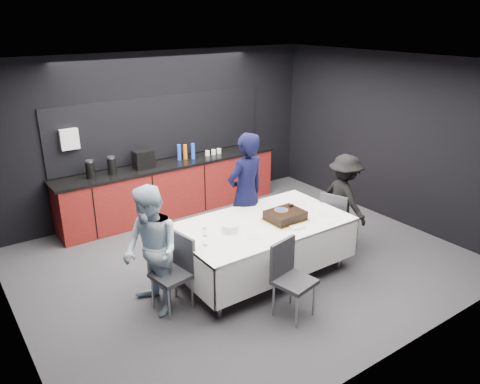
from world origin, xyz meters
The scene contains 18 objects.
ground centered at (0.00, 0.00, 0.00)m, with size 6.00×6.00×0.00m, color #3E3D42.
room_shell centered at (0.00, 0.00, 1.86)m, with size 6.04×5.04×2.82m.
kitchenette centered at (-0.02, 2.22, 0.54)m, with size 4.10×0.64×2.05m.
party_table centered at (0.00, -0.40, 0.64)m, with size 2.32×1.32×0.78m.
cake_assembly centered at (0.30, -0.53, 0.84)m, with size 0.52×0.43×0.16m.
plate_stack centered at (-0.50, -0.40, 0.83)m, with size 0.21×0.21×0.10m, color white.
loose_plate_near centered at (-0.34, -0.69, 0.78)m, with size 0.20×0.20×0.01m, color white.
loose_plate_right_a centered at (0.87, -0.19, 0.78)m, with size 0.20×0.20×0.01m, color white.
loose_plate_right_b centered at (0.86, -0.71, 0.78)m, with size 0.19×0.19×0.01m, color white.
loose_plate_far centered at (0.00, 0.06, 0.78)m, with size 0.19×0.19×0.01m, color white.
fork_pile centered at (0.26, -0.82, 0.79)m, with size 0.18×0.11×0.03m, color white.
champagne_flute centered at (-0.96, -0.54, 0.94)m, with size 0.06×0.06×0.22m.
chair_left centered at (-1.29, -0.41, 0.53)m, with size 0.48×0.48×0.92m.
chair_right centered at (1.33, -0.48, 0.53)m, with size 0.54×0.54×0.92m.
chair_near centered at (-0.28, -1.30, 0.53)m, with size 0.50×0.50×0.92m.
person_center centered at (0.23, 0.27, 0.91)m, with size 0.67×0.44×1.83m, color black.
person_left centered at (-1.56, -0.32, 0.79)m, with size 0.77×0.60×1.58m, color #A6BED1.
person_right centered at (1.64, -0.34, 0.71)m, with size 0.91×0.52×1.41m, color black.
Camera 1 is at (-3.49, -4.85, 3.37)m, focal length 35.00 mm.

